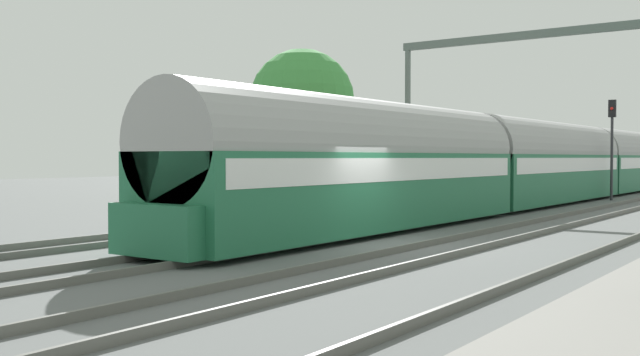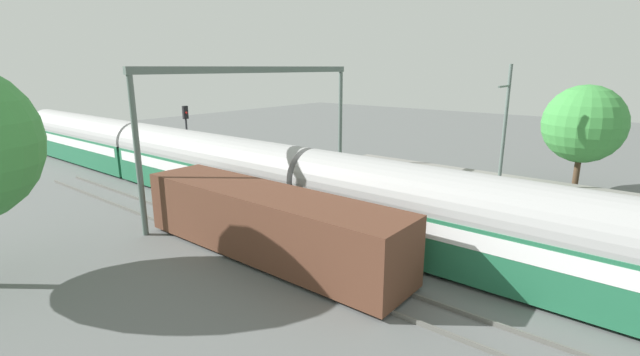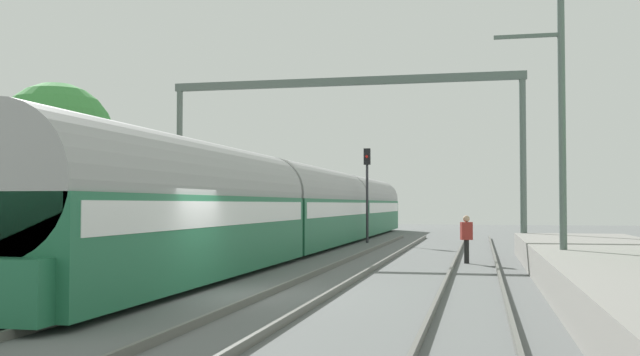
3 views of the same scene
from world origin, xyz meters
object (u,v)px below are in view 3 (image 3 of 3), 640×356
at_px(railway_signal_far, 367,183).
at_px(catenary_gantry, 342,121).
at_px(passenger_train, 314,207).
at_px(freight_car, 161,221).
at_px(person_crossing, 466,235).

height_order(railway_signal_far, catenary_gantry, catenary_gantry).
xyz_separation_m(passenger_train, freight_car, (-3.91, -9.14, -0.50)).
bearing_deg(catenary_gantry, person_crossing, -44.26).
xyz_separation_m(freight_car, catenary_gantry, (5.87, 6.30, 4.41)).
distance_m(freight_car, railway_signal_far, 15.18).
xyz_separation_m(passenger_train, person_crossing, (7.53, -8.26, -0.94)).
bearing_deg(railway_signal_far, catenary_gantry, -89.71).
relative_size(person_crossing, catenary_gantry, 0.11).
height_order(passenger_train, catenary_gantry, catenary_gantry).
relative_size(passenger_train, catenary_gantry, 3.05).
relative_size(railway_signal_far, catenary_gantry, 0.32).
distance_m(person_crossing, railway_signal_far, 14.36).
distance_m(passenger_train, freight_car, 9.96).
bearing_deg(railway_signal_far, passenger_train, -111.98).
distance_m(passenger_train, person_crossing, 11.22).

